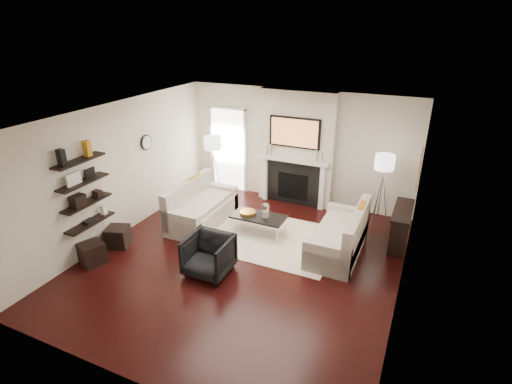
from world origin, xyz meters
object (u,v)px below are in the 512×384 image
at_px(coffee_table, 259,217).
at_px(lamp_right_shade, 385,162).
at_px(loveseat_right_base, 337,242).
at_px(armchair, 209,254).
at_px(lamp_left_shade, 213,143).
at_px(ottoman_near, 118,237).
at_px(loveseat_left_base, 203,214).

relative_size(coffee_table, lamp_right_shade, 2.75).
relative_size(loveseat_right_base, coffee_table, 1.64).
bearing_deg(armchair, loveseat_right_base, 39.79).
xyz_separation_m(coffee_table, armchair, (-0.23, -1.62, -0.01)).
bearing_deg(lamp_left_shade, lamp_right_shade, 3.84).
bearing_deg(loveseat_right_base, ottoman_near, -158.66).
distance_m(loveseat_right_base, armchair, 2.49).
height_order(loveseat_left_base, ottoman_near, loveseat_left_base).
distance_m(armchair, lamp_left_shade, 3.33).
distance_m(lamp_left_shade, ottoman_near, 3.07).
height_order(coffee_table, lamp_right_shade, lamp_right_shade).
height_order(loveseat_right_base, lamp_left_shade, lamp_left_shade).
xyz_separation_m(coffee_table, ottoman_near, (-2.33, -1.57, -0.20)).
distance_m(loveseat_right_base, ottoman_near, 4.29).
bearing_deg(armchair, loveseat_left_base, 124.22).
xyz_separation_m(loveseat_right_base, ottoman_near, (-3.99, -1.56, -0.01)).
bearing_deg(loveseat_left_base, armchair, -55.14).
height_order(armchair, lamp_right_shade, lamp_right_shade).
bearing_deg(loveseat_right_base, loveseat_left_base, -179.21).
bearing_deg(lamp_right_shade, ottoman_near, -146.43).
xyz_separation_m(armchair, lamp_right_shade, (2.42, 3.05, 1.06)).
height_order(lamp_left_shade, ottoman_near, lamp_left_shade).
xyz_separation_m(loveseat_left_base, coffee_table, (1.32, 0.06, 0.19)).
distance_m(loveseat_right_base, lamp_right_shade, 1.97).
bearing_deg(lamp_left_shade, coffee_table, -34.17).
xyz_separation_m(loveseat_left_base, ottoman_near, (-1.01, -1.52, -0.01)).
relative_size(armchair, lamp_right_shade, 1.93).
relative_size(coffee_table, ottoman_near, 2.75).
relative_size(armchair, ottoman_near, 1.93).
distance_m(coffee_table, armchair, 1.64).
bearing_deg(loveseat_left_base, lamp_left_shade, 107.77).
relative_size(loveseat_right_base, ottoman_near, 4.50).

